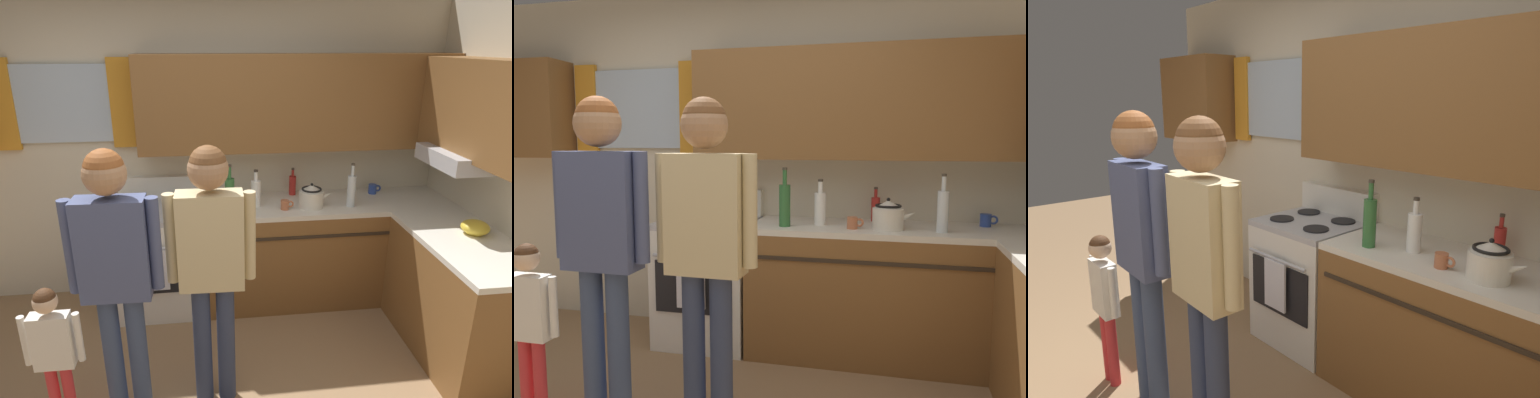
# 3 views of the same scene
# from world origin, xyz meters

# --- Properties ---
(back_wall_unit) EXTENTS (4.60, 0.42, 2.60)m
(back_wall_unit) POSITION_xyz_m (0.11, 1.81, 1.48)
(back_wall_unit) COLOR beige
(back_wall_unit) RESTS_ON ground
(kitchen_counter_run) EXTENTS (2.15, 1.80, 0.90)m
(kitchen_counter_run) POSITION_xyz_m (1.49, 1.22, 0.45)
(kitchen_counter_run) COLOR brown
(kitchen_counter_run) RESTS_ON ground
(stove_oven) EXTENTS (0.67, 0.67, 1.10)m
(stove_oven) POSITION_xyz_m (-0.21, 1.54, 0.47)
(stove_oven) COLOR silver
(stove_oven) RESTS_ON ground
(bottle_tall_clear) EXTENTS (0.07, 0.07, 0.37)m
(bottle_tall_clear) POSITION_xyz_m (1.40, 1.41, 1.04)
(bottle_tall_clear) COLOR silver
(bottle_tall_clear) RESTS_ON kitchen_counter_run
(bottle_wine_green) EXTENTS (0.08, 0.08, 0.39)m
(bottle_wine_green) POSITION_xyz_m (0.39, 1.39, 1.05)
(bottle_wine_green) COLOR #2D6633
(bottle_wine_green) RESTS_ON kitchen_counter_run
(bottle_milk_white) EXTENTS (0.08, 0.08, 0.31)m
(bottle_milk_white) POSITION_xyz_m (0.62, 1.51, 1.02)
(bottle_milk_white) COLOR white
(bottle_milk_white) RESTS_ON kitchen_counter_run
(bottle_sauce_red) EXTENTS (0.06, 0.06, 0.25)m
(bottle_sauce_red) POSITION_xyz_m (0.98, 1.76, 0.99)
(bottle_sauce_red) COLOR red
(bottle_sauce_red) RESTS_ON kitchen_counter_run
(mug_cobalt_blue) EXTENTS (0.11, 0.07, 0.08)m
(mug_cobalt_blue) POSITION_xyz_m (1.70, 1.70, 0.94)
(mug_cobalt_blue) COLOR #2D479E
(mug_cobalt_blue) RESTS_ON kitchen_counter_run
(cup_terracotta) EXTENTS (0.11, 0.07, 0.08)m
(cup_terracotta) POSITION_xyz_m (0.85, 1.40, 0.94)
(cup_terracotta) COLOR #B76642
(cup_terracotta) RESTS_ON kitchen_counter_run
(stovetop_kettle) EXTENTS (0.27, 0.20, 0.21)m
(stovetop_kettle) POSITION_xyz_m (1.07, 1.43, 1.00)
(stovetop_kettle) COLOR silver
(stovetop_kettle) RESTS_ON kitchen_counter_run
(adult_holding_child) EXTENTS (0.52, 0.23, 1.68)m
(adult_holding_child) POSITION_xyz_m (-0.32, 0.34, 1.06)
(adult_holding_child) COLOR #38476B
(adult_holding_child) RESTS_ON ground
(adult_in_plaid) EXTENTS (0.52, 0.23, 1.67)m
(adult_in_plaid) POSITION_xyz_m (0.21, 0.40, 1.05)
(adult_in_plaid) COLOR #2D3856
(adult_in_plaid) RESTS_ON ground
(small_child) EXTENTS (0.33, 0.13, 0.96)m
(small_child) POSITION_xyz_m (-0.68, 0.24, 0.60)
(small_child) COLOR red
(small_child) RESTS_ON ground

